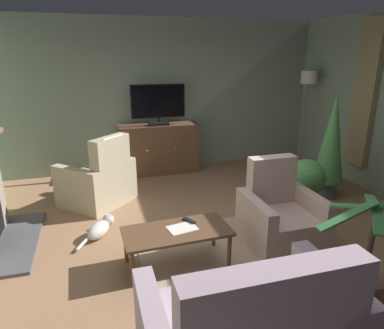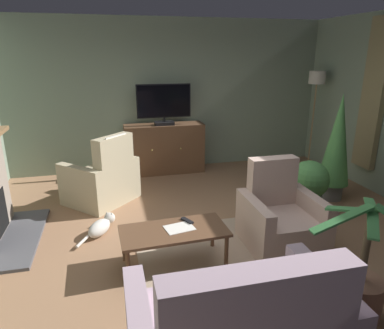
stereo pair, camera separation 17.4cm
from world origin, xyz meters
name	(u,v)px [view 2 (the right image)]	position (x,y,z in m)	size (l,w,h in m)	color
ground_plane	(216,242)	(0.00, 0.00, -0.02)	(6.62, 6.62, 0.04)	#936B4C
wall_back	(170,96)	(0.00, 3.06, 1.41)	(6.62, 0.10, 2.82)	gray
curtain_panel_far	(373,95)	(2.95, 1.17, 1.55)	(0.10, 0.44, 2.37)	#8E7F56
rug_central	(236,256)	(0.11, -0.37, 0.01)	(2.17, 1.77, 0.01)	tan
tv_cabinet	(165,150)	(-0.18, 2.71, 0.44)	(1.47, 0.46, 0.93)	#402A1C
television	(164,103)	(-0.18, 2.66, 1.32)	(0.98, 0.20, 0.74)	black
coffee_table	(174,233)	(-0.59, -0.35, 0.37)	(1.15, 0.58, 0.42)	brown
tv_remote	(187,221)	(-0.41, -0.20, 0.43)	(0.17, 0.05, 0.02)	black
folded_newspaper	(179,228)	(-0.53, -0.33, 0.42)	(0.30, 0.22, 0.01)	silver
armchair_angled_to_table	(103,180)	(-1.33, 1.57, 0.34)	(1.23, 1.23, 1.08)	tan
armchair_facing_sofa	(280,219)	(0.72, -0.21, 0.32)	(0.85, 0.83, 1.00)	#BC9E8E
potted_plant_small_fern_corner	(309,185)	(1.49, 0.45, 0.42)	(0.54, 0.54, 0.78)	slate
potted_plant_leafy_by_curtain	(337,144)	(2.15, 0.83, 0.88)	(0.47, 0.47, 1.64)	slate
potted_plant_on_hearth_side	(359,290)	(0.81, -1.47, 0.24)	(0.93, 0.85, 1.06)	#99664C
cat	(101,226)	(-1.37, 0.53, 0.10)	(0.48, 0.59, 0.21)	beige
floor_lamp	(316,93)	(2.69, 2.37, 1.47)	(0.31, 0.31, 1.87)	#4C4233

